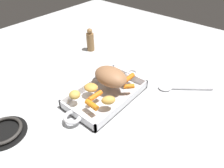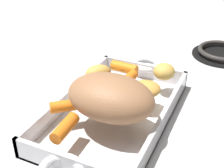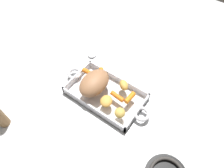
{
  "view_description": "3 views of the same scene",
  "coord_description": "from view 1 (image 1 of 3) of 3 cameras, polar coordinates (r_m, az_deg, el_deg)",
  "views": [
    {
      "loc": [
        0.49,
        0.45,
        0.58
      ],
      "look_at": [
        -0.02,
        0.02,
        0.07
      ],
      "focal_mm": 32.71,
      "sensor_mm": 36.0,
      "label": 1
    },
    {
      "loc": [
        -0.45,
        -0.2,
        0.36
      ],
      "look_at": [
        0.02,
        0.01,
        0.06
      ],
      "focal_mm": 49.86,
      "sensor_mm": 36.0,
      "label": 2
    },
    {
      "loc": [
        0.3,
        -0.38,
        0.76
      ],
      "look_at": [
        0.01,
        0.03,
        0.07
      ],
      "focal_mm": 31.46,
      "sensor_mm": 36.0,
      "label": 3
    }
  ],
  "objects": [
    {
      "name": "potato_near_roast",
      "position": [
        0.78,
        -1.0,
        -4.55
      ],
      "size": [
        0.07,
        0.06,
        0.03
      ],
      "primitive_type": "ellipsoid",
      "rotation": [
        0.0,
        0.0,
        2.46
      ],
      "color": "gold",
      "rests_on": "roasting_dish"
    },
    {
      "name": "ground_plane",
      "position": [
        0.88,
        -1.67,
        -3.72
      ],
      "size": [
        2.15,
        2.15,
        0.0
      ],
      "primitive_type": "plane",
      "color": "silver"
    },
    {
      "name": "baby_carrot_northeast",
      "position": [
        0.78,
        -5.68,
        -5.79
      ],
      "size": [
        0.03,
        0.06,
        0.02
      ],
      "primitive_type": "cylinder",
      "rotation": [
        1.57,
        0.0,
        6.22
      ],
      "color": "orange",
      "rests_on": "roasting_dish"
    },
    {
      "name": "roasting_dish",
      "position": [
        0.88,
        -1.68,
        -3.12
      ],
      "size": [
        0.44,
        0.2,
        0.04
      ],
      "color": "silver",
      "rests_on": "ground_plane"
    },
    {
      "name": "pork_roast",
      "position": [
        0.87,
        -0.4,
        2.12
      ],
      "size": [
        0.11,
        0.16,
        0.07
      ],
      "primitive_type": "ellipsoid",
      "rotation": [
        0.0,
        0.0,
        1.57
      ],
      "color": "#9A6945",
      "rests_on": "roasting_dish"
    },
    {
      "name": "potato_corner",
      "position": [
        0.85,
        -5.89,
        -0.96
      ],
      "size": [
        0.07,
        0.07,
        0.03
      ],
      "primitive_type": "ellipsoid",
      "rotation": [
        0.0,
        0.0,
        1.95
      ],
      "color": "gold",
      "rests_on": "roasting_dish"
    },
    {
      "name": "baby_carrot_northwest",
      "position": [
        0.91,
        4.86,
        1.77
      ],
      "size": [
        0.06,
        0.02,
        0.02
      ],
      "primitive_type": "cylinder",
      "rotation": [
        1.59,
        0.0,
        4.74
      ],
      "color": "orange",
      "rests_on": "roasting_dish"
    },
    {
      "name": "stove_burner_rear",
      "position": [
        0.84,
        -27.97,
        -11.59
      ],
      "size": [
        0.16,
        0.16,
        0.02
      ],
      "color": "black",
      "rests_on": "ground_plane"
    },
    {
      "name": "baby_carrot_southeast",
      "position": [
        0.86,
        4.79,
        -0.65
      ],
      "size": [
        0.05,
        0.05,
        0.02
      ],
      "primitive_type": "cylinder",
      "rotation": [
        1.51,
        0.0,
        3.89
      ],
      "color": "orange",
      "rests_on": "roasting_dish"
    },
    {
      "name": "serving_spoon",
      "position": [
        0.97,
        18.51,
        -1.01
      ],
      "size": [
        0.18,
        0.21,
        0.02
      ],
      "rotation": [
        0.0,
        0.0,
        5.39
      ],
      "color": "white",
      "rests_on": "ground_plane"
    },
    {
      "name": "baby_carrot_center_right",
      "position": [
        0.81,
        -4.42,
        -3.44
      ],
      "size": [
        0.07,
        0.03,
        0.02
      ],
      "primitive_type": "cylinder",
      "rotation": [
        1.6,
        0.0,
        1.49
      ],
      "color": "orange",
      "rests_on": "roasting_dish"
    },
    {
      "name": "pepper_mill",
      "position": [
        1.21,
        -6.09,
        11.95
      ],
      "size": [
        0.04,
        0.04,
        0.13
      ],
      "color": "olive",
      "rests_on": "ground_plane"
    },
    {
      "name": "potato_halved",
      "position": [
        0.82,
        -10.38,
        -2.99
      ],
      "size": [
        0.06,
        0.06,
        0.03
      ],
      "primitive_type": "ellipsoid",
      "rotation": [
        0.0,
        0.0,
        0.76
      ],
      "color": "gold",
      "rests_on": "roasting_dish"
    }
  ]
}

